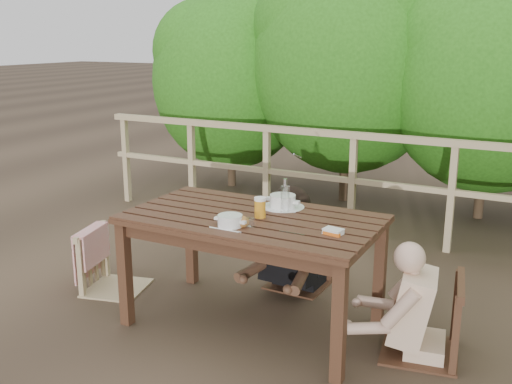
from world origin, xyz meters
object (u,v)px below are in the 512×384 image
at_px(diner_right, 431,265).
at_px(beer_glass, 260,209).
at_px(woman, 301,207).
at_px(chair_left, 114,234).
at_px(soup_near, 230,222).
at_px(chair_far, 299,232).
at_px(butter_tub, 333,233).
at_px(table, 252,272).
at_px(soup_far, 283,202).
at_px(chair_right, 425,281).
at_px(bottle, 285,197).
at_px(tumbler, 250,224).
at_px(bread_roll, 239,222).

relative_size(diner_right, beer_glass, 7.92).
bearing_deg(woman, chair_left, 33.04).
xyz_separation_m(chair_left, beer_glass, (1.23, -0.02, 0.37)).
height_order(woman, soup_near, woman).
relative_size(chair_far, butter_tub, 7.74).
xyz_separation_m(diner_right, beer_glass, (-1.05, -0.15, 0.24)).
height_order(chair_left, beer_glass, beer_glass).
distance_m(table, soup_far, 0.51).
relative_size(chair_right, bottle, 3.86).
distance_m(soup_near, tumbler, 0.12).
xyz_separation_m(table, soup_far, (0.08, 0.27, 0.42)).
distance_m(chair_right, diner_right, 0.11).
xyz_separation_m(chair_right, woman, (-1.06, 0.60, 0.16)).
height_order(diner_right, bottle, diner_right).
xyz_separation_m(soup_far, bottle, (0.07, -0.12, 0.07)).
bearing_deg(bottle, woman, 103.28).
distance_m(soup_near, beer_glass, 0.26).
distance_m(chair_right, bread_roll, 1.16).
height_order(soup_far, bottle, bottle).
distance_m(chair_left, butter_tub, 1.79).
bearing_deg(table, diner_right, 7.15).
distance_m(table, diner_right, 1.14).
relative_size(diner_right, soup_near, 4.52).
height_order(diner_right, butter_tub, diner_right).
relative_size(woman, beer_glass, 8.61).
xyz_separation_m(chair_far, bread_roll, (0.00, -0.93, 0.35)).
height_order(soup_near, bottle, bottle).
height_order(table, diner_right, diner_right).
distance_m(woman, bread_roll, 0.96).
bearing_deg(table, beer_glass, -6.63).
height_order(chair_right, tumbler, chair_right).
height_order(diner_right, tumbler, diner_right).
xyz_separation_m(soup_far, bread_roll, (-0.06, -0.49, -0.01)).
xyz_separation_m(soup_far, tumbler, (0.01, -0.48, -0.01)).
height_order(table, bread_roll, bread_roll).
height_order(table, chair_right, chair_right).
bearing_deg(tumbler, diner_right, 18.82).
distance_m(diner_right, butter_tub, 0.61).
bearing_deg(chair_far, chair_left, -147.66).
bearing_deg(bread_roll, beer_glass, 79.91).
distance_m(chair_right, bottle, 1.00).
xyz_separation_m(woman, beer_glass, (0.04, -0.74, 0.19)).
bearing_deg(diner_right, chair_far, 52.84).
bearing_deg(diner_right, bread_roll, 98.89).
bearing_deg(chair_far, table, -89.92).
distance_m(soup_far, beer_glass, 0.28).
distance_m(table, woman, 0.78).
height_order(bread_roll, beer_glass, beer_glass).
height_order(woman, tumbler, woman).
bearing_deg(diner_right, chair_left, 84.10).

